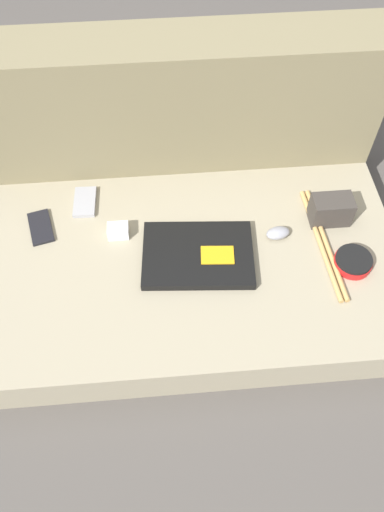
% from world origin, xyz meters
% --- Properties ---
extents(ground_plane, '(8.00, 8.00, 0.00)m').
position_xyz_m(ground_plane, '(0.00, 0.00, 0.00)').
color(ground_plane, '#4C4742').
extents(couch_seat, '(1.18, 0.66, 0.13)m').
position_xyz_m(couch_seat, '(0.00, 0.00, 0.06)').
color(couch_seat, gray).
rests_on(couch_seat, ground_plane).
extents(couch_backrest, '(1.18, 0.20, 0.52)m').
position_xyz_m(couch_backrest, '(0.00, 0.43, 0.26)').
color(couch_backrest, '#756B4C').
rests_on(couch_backrest, ground_plane).
extents(laptop, '(0.32, 0.24, 0.03)m').
position_xyz_m(laptop, '(0.02, 0.01, 0.14)').
color(laptop, black).
rests_on(laptop, couch_seat).
extents(computer_mouse, '(0.07, 0.05, 0.03)m').
position_xyz_m(computer_mouse, '(0.25, 0.06, 0.14)').
color(computer_mouse, gray).
rests_on(computer_mouse, couch_seat).
extents(speaker_puck, '(0.10, 0.10, 0.03)m').
position_xyz_m(speaker_puck, '(0.44, -0.05, 0.14)').
color(speaker_puck, red).
rests_on(speaker_puck, couch_seat).
extents(phone_silver, '(0.07, 0.11, 0.01)m').
position_xyz_m(phone_silver, '(-0.30, 0.23, 0.13)').
color(phone_silver, '#99999E').
rests_on(phone_silver, couch_seat).
extents(phone_black, '(0.09, 0.13, 0.01)m').
position_xyz_m(phone_black, '(-0.43, 0.15, 0.13)').
color(phone_black, black).
rests_on(phone_black, couch_seat).
extents(camera_pouch, '(0.11, 0.07, 0.08)m').
position_xyz_m(camera_pouch, '(0.41, 0.11, 0.17)').
color(camera_pouch, '#38332D').
rests_on(camera_pouch, couch_seat).
extents(charger_brick, '(0.06, 0.05, 0.03)m').
position_xyz_m(charger_brick, '(-0.20, 0.11, 0.14)').
color(charger_brick, silver).
rests_on(charger_brick, couch_seat).
extents(drumstick_pair, '(0.05, 0.39, 0.01)m').
position_xyz_m(drumstick_pair, '(0.37, 0.02, 0.13)').
color(drumstick_pair, tan).
rests_on(drumstick_pair, couch_seat).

